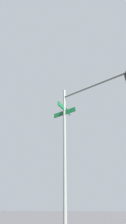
{
  "coord_description": "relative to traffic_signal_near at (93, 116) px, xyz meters",
  "views": [
    {
      "loc": [
        -2.02,
        -6.61,
        1.67
      ],
      "look_at": [
        -6.42,
        -7.09,
        4.49
      ],
      "focal_mm": 23.55,
      "sensor_mm": 36.0,
      "label": 1
    }
  ],
  "objects": [
    {
      "name": "traffic_signal_near",
      "position": [
        0.0,
        0.0,
        0.0
      ],
      "size": [
        1.9,
        3.32,
        6.38
      ],
      "color": "slate",
      "rests_on": "ground_plane"
    }
  ]
}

